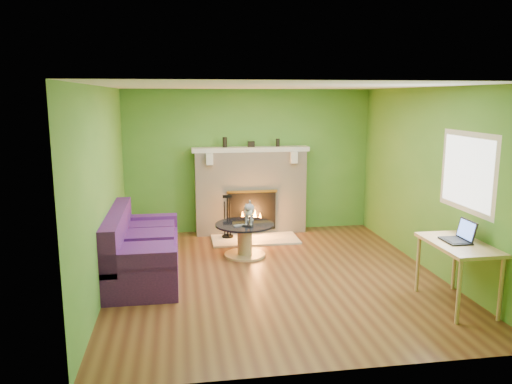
# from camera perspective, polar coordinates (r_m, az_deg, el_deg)

# --- Properties ---
(floor) EXTENTS (5.00, 5.00, 0.00)m
(floor) POSITION_cam_1_polar(r_m,az_deg,el_deg) (7.08, 2.15, -9.55)
(floor) COLOR #542B18
(floor) RESTS_ON ground
(ceiling) EXTENTS (5.00, 5.00, 0.00)m
(ceiling) POSITION_cam_1_polar(r_m,az_deg,el_deg) (6.64, 2.31, 11.99)
(ceiling) COLOR white
(ceiling) RESTS_ON wall_back
(wall_back) EXTENTS (5.00, 0.00, 5.00)m
(wall_back) POSITION_cam_1_polar(r_m,az_deg,el_deg) (9.17, -0.79, 3.55)
(wall_back) COLOR #42802A
(wall_back) RESTS_ON floor
(wall_front) EXTENTS (5.00, 0.00, 5.00)m
(wall_front) POSITION_cam_1_polar(r_m,az_deg,el_deg) (4.37, 8.60, -4.78)
(wall_front) COLOR #42802A
(wall_front) RESTS_ON floor
(wall_left) EXTENTS (0.00, 5.00, 5.00)m
(wall_left) POSITION_cam_1_polar(r_m,az_deg,el_deg) (6.68, -17.07, 0.31)
(wall_left) COLOR #42802A
(wall_left) RESTS_ON floor
(wall_right) EXTENTS (0.00, 5.00, 5.00)m
(wall_right) POSITION_cam_1_polar(r_m,az_deg,el_deg) (7.50, 19.35, 1.28)
(wall_right) COLOR #42802A
(wall_right) RESTS_ON floor
(window_frame) EXTENTS (0.00, 1.20, 1.20)m
(window_frame) POSITION_cam_1_polar(r_m,az_deg,el_deg) (6.69, 23.03, 2.10)
(window_frame) COLOR silver
(window_frame) RESTS_ON wall_right
(window_pane) EXTENTS (0.00, 1.06, 1.06)m
(window_pane) POSITION_cam_1_polar(r_m,az_deg,el_deg) (6.69, 22.97, 2.10)
(window_pane) COLOR white
(window_pane) RESTS_ON wall_right
(fireplace) EXTENTS (2.10, 0.46, 1.58)m
(fireplace) POSITION_cam_1_polar(r_m,az_deg,el_deg) (9.08, -0.62, 0.09)
(fireplace) COLOR beige
(fireplace) RESTS_ON floor
(hearth) EXTENTS (1.50, 0.75, 0.03)m
(hearth) POSITION_cam_1_polar(r_m,az_deg,el_deg) (8.76, -0.12, -5.40)
(hearth) COLOR beige
(hearth) RESTS_ON floor
(mantel) EXTENTS (2.10, 0.28, 0.08)m
(mantel) POSITION_cam_1_polar(r_m,az_deg,el_deg) (8.94, -0.61, 4.91)
(mantel) COLOR beige
(mantel) RESTS_ON fireplace
(sofa) EXTENTS (0.93, 2.07, 0.93)m
(sofa) POSITION_cam_1_polar(r_m,az_deg,el_deg) (7.15, -13.17, -6.58)
(sofa) COLOR #3B1758
(sofa) RESTS_ON floor
(coffee_table) EXTENTS (0.92, 0.92, 0.52)m
(coffee_table) POSITION_cam_1_polar(r_m,az_deg,el_deg) (7.84, -1.30, -5.20)
(coffee_table) COLOR tan
(coffee_table) RESTS_ON floor
(desk) EXTENTS (0.61, 1.05, 0.78)m
(desk) POSITION_cam_1_polar(r_m,az_deg,el_deg) (6.38, 22.14, -6.21)
(desk) COLOR tan
(desk) RESTS_ON floor
(cat) EXTENTS (0.34, 0.61, 0.36)m
(cat) POSITION_cam_1_polar(r_m,az_deg,el_deg) (7.80, -0.78, -2.26)
(cat) COLOR slate
(cat) RESTS_ON coffee_table
(remote_silver) EXTENTS (0.18, 0.09, 0.02)m
(remote_silver) POSITION_cam_1_polar(r_m,az_deg,el_deg) (7.65, -1.93, -3.83)
(remote_silver) COLOR gray
(remote_silver) RESTS_ON coffee_table
(remote_black) EXTENTS (0.16, 0.11, 0.02)m
(remote_black) POSITION_cam_1_polar(r_m,az_deg,el_deg) (7.61, -0.97, -3.92)
(remote_black) COLOR black
(remote_black) RESTS_ON coffee_table
(laptop) EXTENTS (0.31, 0.35, 0.26)m
(laptop) POSITION_cam_1_polar(r_m,az_deg,el_deg) (6.35, 21.90, -4.15)
(laptop) COLOR black
(laptop) RESTS_ON desk
(fire_tools) EXTENTS (0.20, 0.20, 0.76)m
(fire_tools) POSITION_cam_1_polar(r_m,az_deg,el_deg) (8.74, -3.27, -2.77)
(fire_tools) COLOR black
(fire_tools) RESTS_ON hearth
(mantel_vase_left) EXTENTS (0.08, 0.08, 0.18)m
(mantel_vase_left) POSITION_cam_1_polar(r_m,az_deg,el_deg) (8.91, -3.58, 5.70)
(mantel_vase_left) COLOR black
(mantel_vase_left) RESTS_ON mantel
(mantel_vase_right) EXTENTS (0.07, 0.07, 0.14)m
(mantel_vase_right) POSITION_cam_1_polar(r_m,az_deg,el_deg) (9.05, 2.50, 5.67)
(mantel_vase_right) COLOR black
(mantel_vase_right) RESTS_ON mantel
(mantel_box) EXTENTS (0.12, 0.08, 0.10)m
(mantel_box) POSITION_cam_1_polar(r_m,az_deg,el_deg) (8.97, -0.56, 5.50)
(mantel_box) COLOR black
(mantel_box) RESTS_ON mantel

